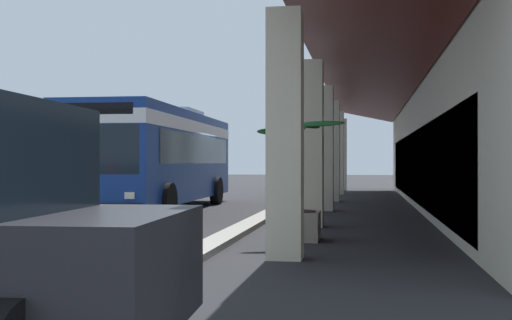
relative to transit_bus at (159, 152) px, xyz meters
name	(u,v)px	position (x,y,z in m)	size (l,w,h in m)	color
ground	(422,210)	(-1.56, 8.35, -1.85)	(120.00, 120.00, 0.00)	#262628
curb_strip	(289,203)	(-3.21, 3.83, -1.79)	(38.09, 0.50, 0.12)	#9E998E
transit_bus	(159,152)	(0.00, 0.00, 0.00)	(11.28, 3.03, 3.34)	navy
potted_palm	(297,210)	(7.51, 5.22, -1.26)	(1.67, 1.78, 2.36)	gray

